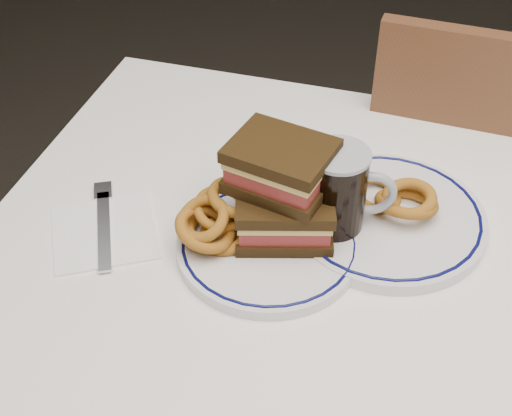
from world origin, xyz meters
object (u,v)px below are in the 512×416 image
(chair_far, at_px, (474,201))
(far_plate, at_px, (386,217))
(main_plate, at_px, (269,245))
(beer_mug, at_px, (338,194))
(reuben_sandwich, at_px, (282,190))

(chair_far, xyz_separation_m, far_plate, (-0.15, -0.40, 0.26))
(main_plate, height_order, beer_mug, beer_mug)
(far_plate, bearing_deg, main_plate, -145.32)
(reuben_sandwich, xyz_separation_m, far_plate, (0.14, 0.07, -0.07))
(chair_far, xyz_separation_m, reuben_sandwich, (-0.28, -0.47, 0.33))
(chair_far, bearing_deg, far_plate, -110.39)
(reuben_sandwich, distance_m, beer_mug, 0.08)
(main_plate, bearing_deg, chair_far, 59.60)
(chair_far, bearing_deg, beer_mug, -116.07)
(beer_mug, bearing_deg, far_plate, 30.70)
(main_plate, distance_m, far_plate, 0.18)
(reuben_sandwich, relative_size, far_plate, 0.57)
(reuben_sandwich, distance_m, far_plate, 0.17)
(reuben_sandwich, xyz_separation_m, beer_mug, (0.07, 0.03, -0.01))
(far_plate, bearing_deg, beer_mug, -149.30)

